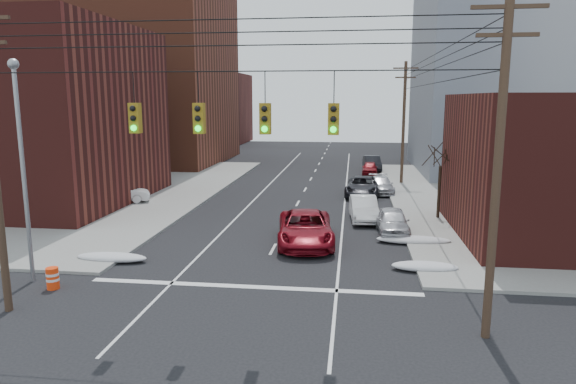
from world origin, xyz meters
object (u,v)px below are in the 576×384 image
(lot_car_b, at_px, (115,188))
(construction_barrel, at_px, (53,278))
(parked_car_b, at_px, (364,208))
(parked_car_e, at_px, (370,168))
(parked_car_c, at_px, (363,186))
(parked_car_f, at_px, (372,163))
(parked_car_a, at_px, (393,221))
(red_pickup, at_px, (305,228))
(lot_car_a, at_px, (121,193))
(lot_car_c, at_px, (92,187))
(parked_car_d, at_px, (381,185))
(lot_car_d, at_px, (92,182))

(lot_car_b, height_order, construction_barrel, lot_car_b)
(lot_car_b, bearing_deg, parked_car_b, -121.14)
(parked_car_b, xyz_separation_m, parked_car_e, (1.00, 20.70, -0.11))
(parked_car_c, xyz_separation_m, parked_car_f, (1.26, 15.28, 0.01))
(parked_car_a, bearing_deg, parked_car_f, 89.23)
(parked_car_a, distance_m, parked_car_c, 11.84)
(red_pickup, relative_size, lot_car_a, 1.52)
(parked_car_a, bearing_deg, lot_car_a, 161.25)
(parked_car_a, distance_m, parked_car_f, 27.02)
(red_pickup, relative_size, lot_car_c, 1.40)
(parked_car_f, distance_m, lot_car_c, 29.27)
(parked_car_e, distance_m, lot_car_a, 25.95)
(lot_car_c, bearing_deg, parked_car_b, -89.82)
(parked_car_d, relative_size, lot_car_d, 1.14)
(red_pickup, xyz_separation_m, lot_car_b, (-16.09, 10.95, -0.05))
(lot_car_a, bearing_deg, parked_car_e, -65.65)
(parked_car_e, bearing_deg, lot_car_d, -149.02)
(parked_car_e, bearing_deg, red_pickup, -96.91)
(parked_car_a, height_order, lot_car_c, parked_car_a)
(parked_car_d, height_order, lot_car_a, lot_car_a)
(parked_car_b, relative_size, parked_car_d, 1.00)
(parked_car_b, height_order, lot_car_b, parked_car_b)
(parked_car_a, distance_m, lot_car_c, 24.57)
(parked_car_c, distance_m, parked_car_d, 2.17)
(red_pickup, relative_size, construction_barrel, 6.92)
(parked_car_c, bearing_deg, parked_car_b, -86.18)
(lot_car_a, xyz_separation_m, lot_car_c, (-3.63, 2.52, -0.03))
(red_pickup, bearing_deg, lot_car_b, 139.10)
(parked_car_b, relative_size, lot_car_b, 0.98)
(red_pickup, height_order, lot_car_c, red_pickup)
(parked_car_f, xyz_separation_m, lot_car_c, (-22.75, -18.42, 0.01))
(lot_car_b, relative_size, lot_car_c, 1.07)
(parked_car_c, distance_m, lot_car_c, 21.72)
(parked_car_a, height_order, lot_car_b, parked_car_a)
(lot_car_c, relative_size, construction_barrel, 4.94)
(red_pickup, distance_m, parked_car_c, 14.81)
(parked_car_c, relative_size, parked_car_d, 1.20)
(red_pickup, height_order, parked_car_a, red_pickup)
(parked_car_c, height_order, lot_car_c, parked_car_c)
(lot_car_b, xyz_separation_m, lot_car_c, (-2.11, 0.35, -0.02))
(lot_car_a, height_order, construction_barrel, lot_car_a)
(parked_car_f, xyz_separation_m, lot_car_d, (-23.97, -16.10, 0.06))
(parked_car_d, bearing_deg, parked_car_c, -138.91)
(lot_car_a, bearing_deg, parked_car_a, -126.67)
(parked_car_a, relative_size, lot_car_d, 1.07)
(lot_car_d, relative_size, construction_barrel, 4.54)
(parked_car_c, relative_size, lot_car_c, 1.25)
(parked_car_d, bearing_deg, red_pickup, -110.77)
(lot_car_a, height_order, lot_car_b, lot_car_a)
(parked_car_e, bearing_deg, parked_car_d, -84.71)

